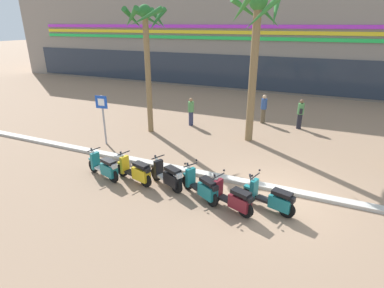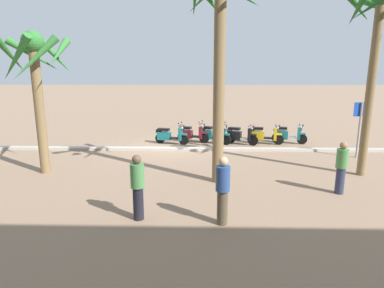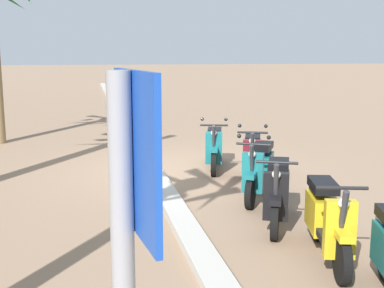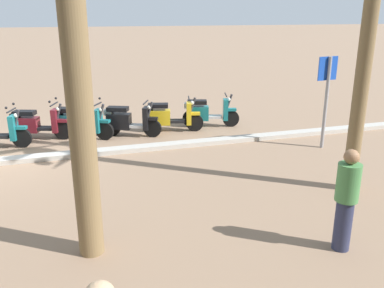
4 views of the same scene
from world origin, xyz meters
name	(u,v)px [view 2 (image 2 of 4)]	position (x,y,z in m)	size (l,w,h in m)	color
ground_plane	(170,148)	(0.00, 0.00, 0.00)	(200.00, 200.00, 0.00)	#93755B
curb_strip	(169,149)	(0.00, 0.50, 0.06)	(60.00, 0.36, 0.12)	#BCB7AD
scooter_teal_second_in_line	(287,135)	(-6.05, -1.23, 0.46)	(1.75, 0.77, 1.04)	black
scooter_yellow_mid_rear	(263,135)	(-4.77, -1.05, 0.46)	(1.79, 0.75, 1.04)	black
scooter_black_lead_nearest	(239,136)	(-3.51, -0.90, 0.46)	(1.62, 0.87, 1.04)	black
scooter_teal_gap_after_mid	(212,135)	(-2.11, -1.13, 0.46)	(1.67, 1.03, 1.17)	black
scooter_maroon_mid_centre	(191,134)	(-0.98, -1.38, 0.45)	(1.70, 0.82, 1.17)	black
scooter_teal_far_back	(169,136)	(0.12, -0.89, 0.44)	(1.80, 0.77, 1.17)	black
crossing_sign	(360,123)	(-8.33, 1.65, 1.50)	(0.60, 0.16, 2.40)	#939399
palm_tree_mid_walkway	(220,28)	(-2.07, 5.04, 4.95)	(2.38, 2.58, 6.82)	olive
palm_tree_near_sign	(377,33)	(-7.29, 4.18, 4.89)	(2.28, 2.29, 6.36)	olive
palm_tree_far_corner	(36,69)	(4.21, 4.17, 3.74)	(2.49, 2.39, 5.01)	olive
pedestrian_by_palm_tree	(223,189)	(-2.03, 8.17, 0.89)	(0.34, 0.34, 1.68)	brown
pedestrian_window_shopping	(341,167)	(-5.73, 6.05, 0.84)	(0.34, 0.34, 1.60)	#2D3351
pedestrian_strolling_near_curb	(138,185)	(0.04, 7.95, 0.88)	(0.34, 0.46, 1.66)	black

